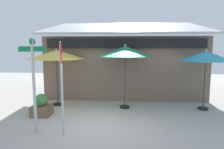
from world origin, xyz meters
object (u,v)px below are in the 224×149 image
Objects in this scene: patio_umbrella_mustard_left at (56,55)px; patio_umbrella_forest_green_center at (125,52)px; stop_sign at (61,71)px; sidewalk_planter at (42,107)px; patio_umbrella_teal_right at (206,56)px; street_sign_post at (33,77)px.

patio_umbrella_forest_green_center reaches higher than patio_umbrella_mustard_left.
stop_sign is 2.71m from sidewalk_planter.
patio_umbrella_mustard_left is 2.48m from sidewalk_planter.
sidewalk_planter is (-6.71, -1.20, -1.95)m from patio_umbrella_teal_right.
sidewalk_planter is (-0.48, 1.62, -1.43)m from street_sign_post.
patio_umbrella_forest_green_center is (1.91, 2.92, 0.53)m from stop_sign.
street_sign_post reaches higher than stop_sign.
sidewalk_planter is (-0.17, -1.47, -1.99)m from patio_umbrella_mustard_left.
street_sign_post is 0.92m from stop_sign.
stop_sign is at bearing -151.55° from patio_umbrella_teal_right.
patio_umbrella_teal_right is at bearing 24.37° from street_sign_post.
street_sign_post reaches higher than patio_umbrella_forest_green_center.
sidewalk_planter is at bearing 106.53° from street_sign_post.
patio_umbrella_forest_green_center reaches higher than patio_umbrella_teal_right.
patio_umbrella_mustard_left is at bearing 83.49° from sidewalk_planter.
patio_umbrella_teal_right is at bearing 28.45° from stop_sign.
stop_sign is 6.08m from patio_umbrella_teal_right.
street_sign_post is 1.14× the size of patio_umbrella_teal_right.
stop_sign reaches higher than patio_umbrella_mustard_left.
sidewalk_planter is at bearing -169.83° from patio_umbrella_teal_right.
stop_sign is 1.09× the size of patio_umbrella_mustard_left.
patio_umbrella_forest_green_center is 3.43m from patio_umbrella_teal_right.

